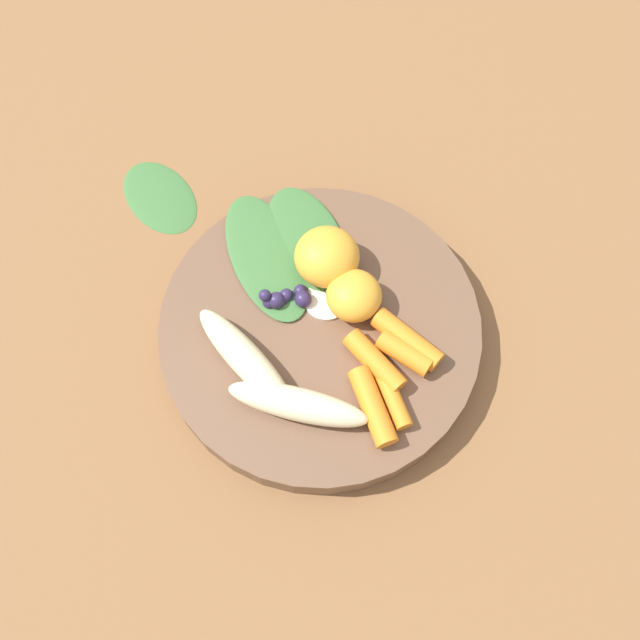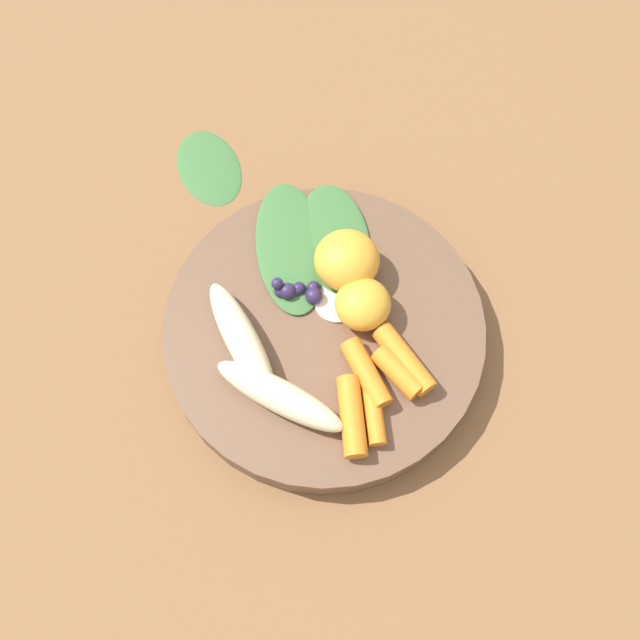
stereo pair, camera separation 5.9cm
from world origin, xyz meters
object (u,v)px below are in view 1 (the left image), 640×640
(bowl, at_px, (320,332))
(banana_peeled_left, at_px, (298,404))
(kale_leaf_stray, at_px, (160,196))
(banana_peeled_right, at_px, (245,359))
(orange_segment_near, at_px, (327,257))

(bowl, relative_size, banana_peeled_left, 2.41)
(kale_leaf_stray, bearing_deg, banana_peeled_right, 169.67)
(banana_peeled_right, bearing_deg, kale_leaf_stray, 165.27)
(banana_peeled_right, relative_size, kale_leaf_stray, 1.22)
(banana_peeled_left, distance_m, banana_peeled_right, 0.06)
(banana_peeled_left, distance_m, kale_leaf_stray, 0.26)
(banana_peeled_left, relative_size, orange_segment_near, 2.04)
(banana_peeled_left, relative_size, kale_leaf_stray, 1.22)
(banana_peeled_right, bearing_deg, bowl, 78.27)
(banana_peeled_left, xyz_separation_m, orange_segment_near, (-0.12, 0.05, 0.01))
(banana_peeled_right, bearing_deg, orange_segment_near, 101.26)
(banana_peeled_right, relative_size, orange_segment_near, 2.04)
(bowl, height_order, banana_peeled_left, banana_peeled_left)
(banana_peeled_left, relative_size, banana_peeled_right, 1.00)
(bowl, bearing_deg, kale_leaf_stray, -147.18)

